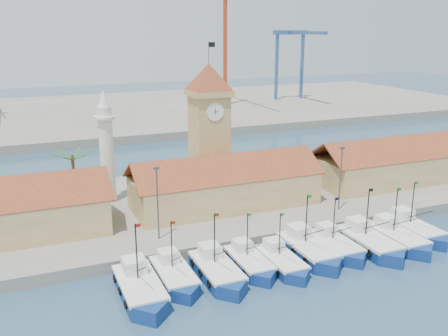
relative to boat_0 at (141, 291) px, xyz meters
name	(u,v)px	position (x,y,z in m)	size (l,w,h in m)	color
ground	(295,275)	(16.75, -1.83, -0.83)	(400.00, 400.00, 0.00)	#1E3B50
quay	(214,201)	(16.75, 22.17, -0.08)	(140.00, 32.00, 1.50)	gray
terminal	(111,113)	(16.75, 108.17, 0.17)	(240.00, 80.00, 2.00)	gray
boat_0	(141,291)	(0.00, 0.00, 0.00)	(3.90, 10.67, 8.08)	navy
boat_1	(175,277)	(4.06, 1.55, -0.10)	(3.44, 9.41, 7.12)	navy
boat_2	(218,273)	(8.60, 0.61, -0.04)	(3.70, 10.13, 7.67)	navy
boat_3	(250,264)	(12.76, 1.30, -0.13)	(3.27, 8.95, 6.77)	navy
boat_4	(282,263)	(16.20, 0.08, -0.14)	(3.25, 8.90, 6.74)	navy
boat_5	(309,251)	(20.47, 1.27, -0.01)	(3.83, 10.50, 7.95)	navy
boat_6	(337,247)	(24.30, 1.28, -0.10)	(3.43, 9.40, 7.11)	navy
boat_7	(370,244)	(28.42, 0.21, 0.00)	(3.88, 10.64, 8.05)	navy
boat_8	(398,239)	(32.60, 0.06, -0.04)	(3.69, 10.10, 7.64)	navy
boat_9	(415,231)	(36.50, 1.38, -0.05)	(3.66, 10.03, 7.59)	navy
hall_center	(225,188)	(16.75, 18.17, 3.15)	(27.04, 10.13, 7.61)	tan
hall_right	(401,165)	(48.75, 18.17, 3.15)	(31.20, 10.13, 7.61)	tan
clock_tower	(209,126)	(16.75, 24.16, 11.13)	(5.80, 5.80, 22.70)	tan
minaret	(106,147)	(1.75, 26.17, 8.89)	(3.00, 3.00, 16.30)	silver
palm_tree	(74,178)	(-3.25, 24.17, 5.41)	(5.60, 5.03, 8.39)	brown
lamp_posts	(252,187)	(17.25, 10.17, 5.64)	(80.70, 0.25, 9.03)	#3F3F44
crane_red_right	(227,31)	(52.57, 101.26, 24.22)	(1.00, 35.77, 41.09)	#B5331B
gantry	(295,46)	(78.75, 104.82, 19.21)	(13.00, 22.00, 23.20)	#2F528F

